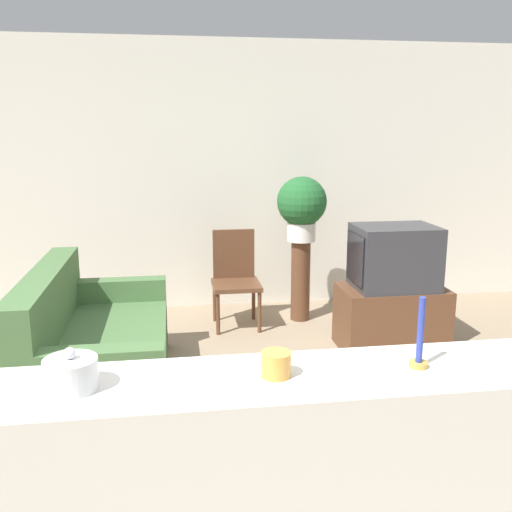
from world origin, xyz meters
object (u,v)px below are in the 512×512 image
(television, at_px, (394,257))
(wooden_chair, at_px, (235,275))
(couch, at_px, (94,351))
(potted_plant, at_px, (302,205))
(decorative_bowl, at_px, (71,374))

(television, xyz_separation_m, wooden_chair, (-1.23, 0.81, -0.31))
(couch, xyz_separation_m, television, (2.37, 0.49, 0.49))
(television, distance_m, potted_plant, 1.08)
(couch, height_order, wooden_chair, wooden_chair)
(couch, relative_size, wooden_chair, 1.89)
(potted_plant, bearing_deg, television, -55.39)
(decorative_bowl, bearing_deg, potted_plant, 65.01)
(wooden_chair, height_order, potted_plant, potted_plant)
(wooden_chair, bearing_deg, television, -33.38)
(potted_plant, xyz_separation_m, decorative_bowl, (-1.57, -3.37, -0.11))
(couch, bearing_deg, wooden_chair, 48.56)
(couch, distance_m, wooden_chair, 1.74)
(couch, distance_m, potted_plant, 2.38)
(couch, relative_size, decorative_bowl, 9.42)
(television, xyz_separation_m, potted_plant, (-0.59, 0.85, 0.33))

